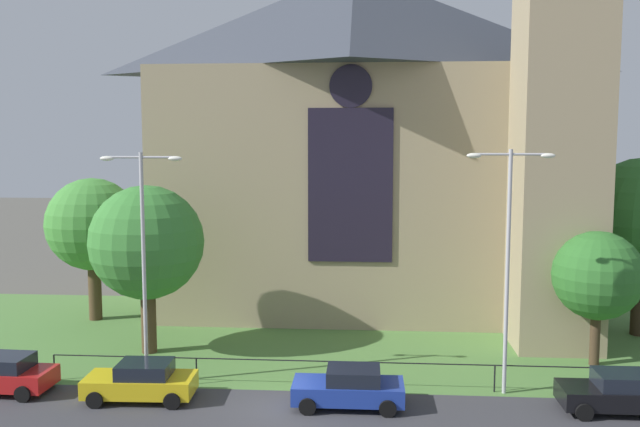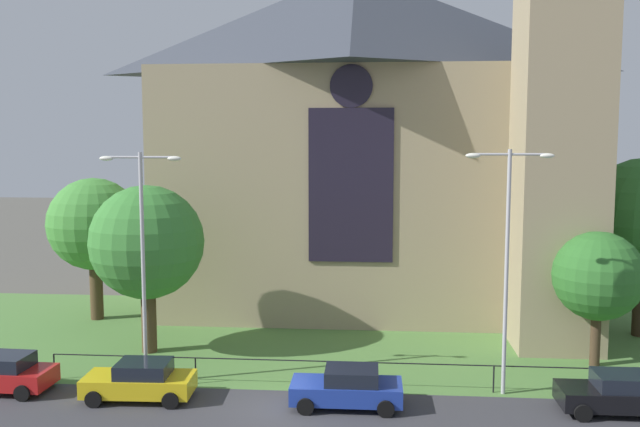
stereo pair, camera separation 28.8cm
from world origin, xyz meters
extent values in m
plane|color=#56544C|center=(0.00, 10.00, 0.00)|extent=(160.00, 160.00, 0.00)
cube|color=#517F3D|center=(0.00, 8.00, 0.00)|extent=(120.00, 20.00, 0.01)
cube|color=tan|center=(2.25, 17.10, 7.00)|extent=(22.00, 12.00, 14.00)
pyramid|color=#383D47|center=(2.25, 17.10, 17.00)|extent=(22.00, 12.00, 6.00)
cube|color=black|center=(2.25, 11.05, 7.70)|extent=(4.40, 0.16, 8.00)
cylinder|color=black|center=(2.25, 11.05, 12.80)|extent=(2.20, 0.15, 2.20)
cube|color=tan|center=(12.25, 9.10, 9.00)|extent=(4.00, 4.00, 18.00)
cylinder|color=black|center=(2.25, 2.50, 1.10)|extent=(24.30, 0.05, 0.05)
cylinder|color=black|center=(-9.90, 2.50, 0.55)|extent=(0.07, 0.07, 1.10)
cylinder|color=black|center=(-3.82, 2.50, 0.55)|extent=(0.07, 0.07, 1.10)
cylinder|color=black|center=(2.25, 2.50, 0.55)|extent=(0.07, 0.07, 1.10)
cylinder|color=black|center=(8.33, 2.50, 0.55)|extent=(0.07, 0.07, 1.10)
cylinder|color=#423021|center=(13.40, 6.24, 1.30)|extent=(0.44, 0.44, 2.61)
sphere|color=#2D6B28|center=(13.40, 6.24, 4.09)|extent=(3.95, 3.95, 3.95)
cylinder|color=#4C3823|center=(-12.08, 12.23, 1.74)|extent=(0.71, 0.71, 3.49)
sphere|color=#428C38|center=(-12.08, 12.23, 5.41)|extent=(5.12, 5.12, 5.12)
cylinder|color=#423021|center=(17.26, 11.36, 1.73)|extent=(0.88, 0.88, 3.46)
cylinder|color=#4C3823|center=(-7.14, 6.57, 1.64)|extent=(0.71, 0.71, 3.29)
sphere|color=#387F33|center=(-7.14, 6.57, 5.30)|extent=(5.36, 5.36, 5.36)
cylinder|color=#B2B2B7|center=(-5.89, 2.40, 4.79)|extent=(0.16, 0.16, 9.58)
cylinder|color=#B2B2B7|center=(-6.59, 2.40, 9.38)|extent=(1.40, 0.10, 0.10)
cylinder|color=#B2B2B7|center=(-5.19, 2.40, 9.38)|extent=(1.40, 0.10, 0.10)
ellipsoid|color=white|center=(-7.29, 2.40, 9.33)|extent=(0.57, 0.26, 0.20)
ellipsoid|color=white|center=(-4.49, 2.40, 9.33)|extent=(0.57, 0.26, 0.20)
cylinder|color=#B2B2B7|center=(8.69, 2.40, 4.86)|extent=(0.16, 0.16, 9.72)
cylinder|color=#B2B2B7|center=(7.99, 2.40, 9.52)|extent=(1.40, 0.10, 0.10)
cylinder|color=#B2B2B7|center=(9.39, 2.40, 9.52)|extent=(1.40, 0.10, 0.10)
ellipsoid|color=white|center=(7.29, 2.40, 9.47)|extent=(0.57, 0.26, 0.20)
ellipsoid|color=white|center=(10.09, 2.40, 9.47)|extent=(0.57, 0.26, 0.20)
cube|color=#B21919|center=(-11.44, 1.02, 0.61)|extent=(4.27, 1.96, 0.70)
cube|color=black|center=(-11.24, 1.02, 1.23)|extent=(2.06, 1.67, 0.55)
cylinder|color=black|center=(-10.01, 0.07, 0.32)|extent=(0.65, 0.24, 0.64)
cylinder|color=black|center=(-9.94, 1.87, 0.32)|extent=(0.65, 0.24, 0.64)
cube|color=gold|center=(-5.56, 0.63, 0.61)|extent=(4.26, 1.95, 0.70)
cube|color=black|center=(-5.36, 0.64, 1.23)|extent=(2.06, 1.67, 0.55)
cylinder|color=black|center=(-7.00, -0.32, 0.32)|extent=(0.65, 0.24, 0.64)
cylinder|color=black|center=(-7.06, 1.48, 0.32)|extent=(0.65, 0.24, 0.64)
cylinder|color=black|center=(-4.06, -0.21, 0.32)|extent=(0.65, 0.24, 0.64)
cylinder|color=black|center=(-4.13, 1.58, 0.32)|extent=(0.65, 0.24, 0.64)
cube|color=#1E3899|center=(2.52, 0.55, 0.61)|extent=(4.21, 1.83, 0.70)
cube|color=black|center=(2.72, 0.55, 1.23)|extent=(2.01, 1.61, 0.55)
cylinder|color=black|center=(1.06, -0.36, 0.32)|extent=(0.64, 0.22, 0.64)
cylinder|color=black|center=(1.05, 1.44, 0.32)|extent=(0.64, 0.22, 0.64)
cylinder|color=black|center=(4.00, -0.34, 0.32)|extent=(0.64, 0.22, 0.64)
cylinder|color=black|center=(3.99, 1.46, 0.32)|extent=(0.64, 0.22, 0.64)
cube|color=black|center=(12.52, 0.76, 0.61)|extent=(4.21, 1.82, 0.70)
cube|color=black|center=(12.72, 0.76, 1.23)|extent=(2.01, 1.61, 0.55)
cylinder|color=black|center=(11.05, -0.15, 0.32)|extent=(0.64, 0.22, 0.64)
cylinder|color=black|center=(11.04, 1.65, 0.32)|extent=(0.64, 0.22, 0.64)
camera|label=1|loc=(3.33, -24.68, 10.10)|focal=38.71mm
camera|label=2|loc=(3.61, -24.65, 10.10)|focal=38.71mm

